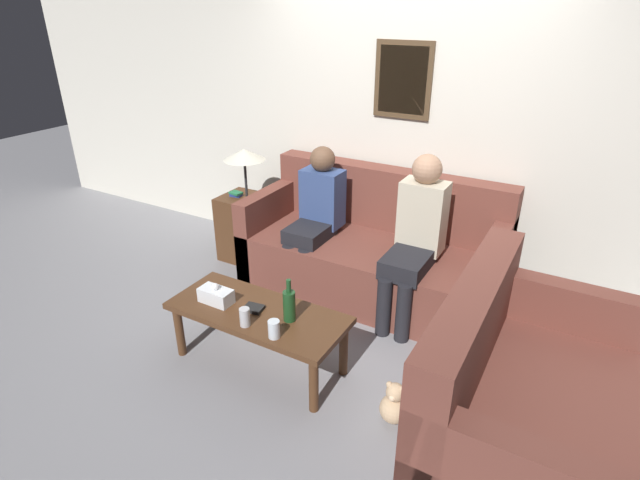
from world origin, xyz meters
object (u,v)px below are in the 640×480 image
couch_main (372,253)px  person_right (416,234)px  coffee_table (258,318)px  teddy_bear (394,405)px  person_left (316,213)px  couch_side (520,406)px  wine_bottle (290,305)px  drinking_glass (274,329)px

couch_main → person_right: person_right is taller
coffee_table → teddy_bear: bearing=-1.8°
coffee_table → teddy_bear: (1.00, -0.03, -0.26)m
person_left → person_right: person_right is taller
couch_side → wine_bottle: size_ratio=5.11×
wine_bottle → teddy_bear: bearing=-3.6°
drinking_glass → person_right: 1.36m
coffee_table → teddy_bear: 1.03m
person_left → teddy_bear: bearing=-43.9°
coffee_table → person_right: bearing=58.5°
drinking_glass → person_right: size_ratio=0.09×
couch_side → coffee_table: (-1.66, -0.07, 0.03)m
couch_main → person_left: size_ratio=1.74×
couch_side → drinking_glass: 1.42m
teddy_bear → wine_bottle: bearing=176.4°
coffee_table → person_left: 1.21m
couch_main → wine_bottle: bearing=-89.8°
couch_main → person_right: bearing=-24.9°
coffee_table → teddy_bear: size_ratio=4.40×
couch_side → coffee_table: size_ratio=1.24×
couch_main → coffee_table: (-0.24, -1.30, 0.03)m
wine_bottle → person_left: person_left is taller
couch_main → drinking_glass: couch_main is taller
couch_main → couch_side: same height
couch_side → person_left: (-1.88, 1.08, 0.32)m
couch_side → teddy_bear: bearing=98.5°
wine_bottle → drinking_glass: wine_bottle is taller
couch_side → teddy_bear: size_ratio=5.48×
coffee_table → person_left: (-0.23, 1.15, 0.29)m
drinking_glass → person_left: (-0.49, 1.33, 0.17)m
couch_side → wine_bottle: (-1.41, -0.05, 0.20)m
drinking_glass → coffee_table: bearing=145.0°
coffee_table → drinking_glass: drinking_glass is taller
couch_side → couch_main: bearing=49.0°
drinking_glass → couch_side: bearing=10.1°
couch_main → wine_bottle: size_ratio=7.15×
wine_bottle → person_left: size_ratio=0.24×
coffee_table → wine_bottle: (0.25, 0.02, 0.17)m
person_right → teddy_bear: 1.31m
coffee_table → person_right: (0.67, 1.10, 0.33)m
couch_main → coffee_table: size_ratio=1.74×
coffee_table → drinking_glass: bearing=-35.0°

